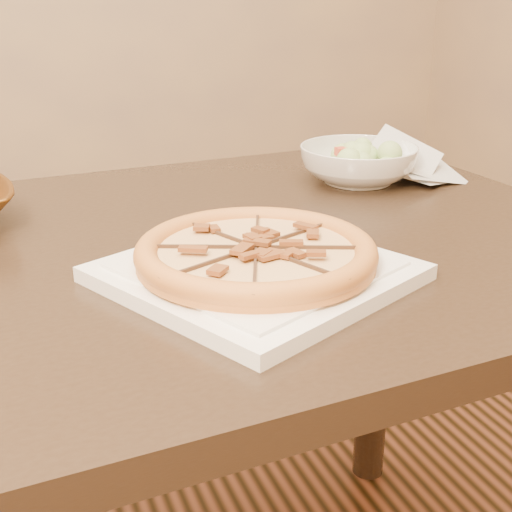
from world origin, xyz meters
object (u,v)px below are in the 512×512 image
at_px(dining_table, 147,326).
at_px(salad_bowl, 358,164).
at_px(plate, 256,272).
at_px(pizza, 256,253).

height_order(dining_table, salad_bowl, salad_bowl).
height_order(plate, salad_bowl, salad_bowl).
xyz_separation_m(plate, salad_bowl, (0.32, 0.34, 0.02)).
distance_m(pizza, salad_bowl, 0.46).
distance_m(dining_table, plate, 0.22).
bearing_deg(dining_table, pizza, -57.24).
xyz_separation_m(dining_table, pizza, (0.10, -0.15, 0.15)).
bearing_deg(pizza, plate, 9.33).
height_order(plate, pizza, pizza).
xyz_separation_m(plate, pizza, (-0.00, -0.00, 0.02)).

